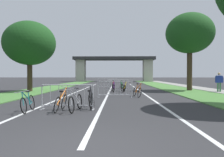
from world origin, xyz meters
TOP-DOWN VIEW (x-y plane):
  - ground_plane at (0.00, 0.00)m, footprint 300.00×300.00m
  - grass_verge_left at (-6.78, 22.81)m, footprint 3.44×55.76m
  - grass_verge_right at (6.78, 22.81)m, footprint 3.44×55.76m
  - sidewalk_path_right at (9.53, 22.81)m, footprint 2.06×55.76m
  - lane_stripe_center at (0.00, 16.13)m, footprint 0.14×32.26m
  - lane_stripe_right_lane at (2.78, 16.13)m, footprint 0.14×32.26m
  - lane_stripe_left_lane at (-2.78, 16.13)m, footprint 0.14×32.26m
  - overpass_bridge at (0.00, 46.08)m, footprint 18.19×3.85m
  - tree_left_cypress_far at (-6.91, 14.97)m, footprint 4.47×4.47m
  - tree_right_maple_mid at (7.36, 16.47)m, footprint 4.36×4.36m
  - crowd_barrier_nearest at (-1.36, 4.94)m, footprint 2.21×0.51m
  - crowd_barrier_second at (0.56, 10.08)m, footprint 2.21×0.49m
  - crowd_barrier_third at (0.95, 15.21)m, footprint 2.21×0.49m
  - crowd_barrier_fourth at (-0.38, 20.34)m, footprint 2.20×0.46m
  - bicycle_orange_0 at (-1.53, 4.55)m, footprint 0.48×1.62m
  - bicycle_black_1 at (-0.42, 5.41)m, footprint 0.48×1.70m
  - bicycle_blue_2 at (0.35, 20.71)m, footprint 0.43×1.74m
  - bicycle_teal_3 at (-2.79, 4.39)m, footprint 0.54×1.62m
  - bicycle_yellow_4 at (1.33, 14.69)m, footprint 0.61×1.76m
  - bicycle_purple_5 at (0.37, 14.77)m, footprint 0.51×1.74m
  - bicycle_green_6 at (1.14, 15.66)m, footprint 0.54×1.77m
  - bicycle_red_7 at (0.21, 19.91)m, footprint 0.55×1.68m
  - bicycle_silver_8 at (-0.95, 4.58)m, footprint 0.51×1.71m
  - bicycle_white_9 at (1.09, 19.81)m, footprint 0.49×1.64m
  - bicycle_orange_10 at (2.02, 10.51)m, footprint 0.74×1.69m
  - pedestrian_pushing_bike at (9.09, 14.31)m, footprint 0.58×0.39m

SIDE VIEW (x-z plane):
  - ground_plane at x=0.00m, z-range 0.00..0.00m
  - lane_stripe_center at x=0.00m, z-range 0.00..0.01m
  - lane_stripe_right_lane at x=2.78m, z-range 0.00..0.01m
  - lane_stripe_left_lane at x=-2.78m, z-range 0.00..0.01m
  - grass_verge_left at x=-6.78m, z-range 0.00..0.05m
  - grass_verge_right at x=6.78m, z-range 0.00..0.05m
  - sidewalk_path_right at x=9.53m, z-range 0.00..0.08m
  - bicycle_white_9 at x=1.09m, z-range -0.13..0.83m
  - bicycle_red_7 at x=0.21m, z-range -0.10..0.80m
  - bicycle_teal_3 at x=-2.79m, z-range -0.08..0.79m
  - bicycle_black_1 at x=-0.42m, z-range -0.14..0.85m
  - bicycle_blue_2 at x=0.35m, z-range -0.10..0.83m
  - bicycle_silver_8 at x=-0.95m, z-range -0.10..0.83m
  - bicycle_orange_0 at x=-1.53m, z-range -0.12..0.85m
  - bicycle_yellow_4 at x=1.33m, z-range -0.11..0.85m
  - bicycle_orange_10 at x=2.02m, z-range -0.13..0.88m
  - bicycle_purple_5 at x=0.37m, z-range -0.10..0.85m
  - bicycle_green_6 at x=1.14m, z-range -0.12..0.88m
  - crowd_barrier_nearest at x=-1.36m, z-range -0.01..1.04m
  - crowd_barrier_second at x=0.56m, z-range -0.01..1.04m
  - crowd_barrier_third at x=0.95m, z-range -0.01..1.04m
  - crowd_barrier_fourth at x=-0.38m, z-range -0.01..1.04m
  - pedestrian_pushing_bike at x=9.09m, z-range 0.18..1.85m
  - overpass_bridge at x=0.00m, z-range 1.06..6.63m
  - tree_left_cypress_far at x=-6.91m, z-range 1.14..7.25m
  - tree_right_maple_mid at x=7.36m, z-range 1.69..8.85m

